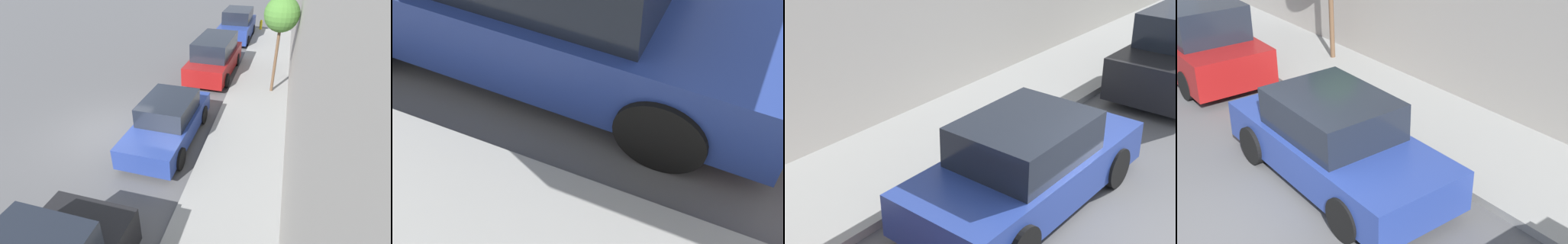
{
  "view_description": "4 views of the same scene",
  "coord_description": "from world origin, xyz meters",
  "views": [
    {
      "loc": [
        5.49,
        -8.04,
        6.08
      ],
      "look_at": [
        3.21,
        0.01,
        1.0
      ],
      "focal_mm": 28.0,
      "sensor_mm": 36.0,
      "label": 1
    },
    {
      "loc": [
        5.49,
        2.1,
        3.43
      ],
      "look_at": [
        3.65,
        1.31,
        1.0
      ],
      "focal_mm": 50.0,
      "sensor_mm": 36.0,
      "label": 2
    },
    {
      "loc": [
        -1.93,
        6.51,
        4.97
      ],
      "look_at": [
        3.37,
        -0.05,
        1.0
      ],
      "focal_mm": 50.0,
      "sensor_mm": 36.0,
      "label": 3
    },
    {
      "loc": [
        -2.33,
        -6.37,
        5.17
      ],
      "look_at": [
        2.77,
        0.01,
        1.0
      ],
      "focal_mm": 50.0,
      "sensor_mm": 36.0,
      "label": 4
    }
  ],
  "objects": [
    {
      "name": "sidewalk",
      "position": [
        4.8,
        0.0,
        0.07
      ],
      "size": [
        2.59,
        32.0,
        0.15
      ],
      "color": "gray",
      "rests_on": "ground_plane"
    },
    {
      "name": "ground_plane",
      "position": [
        0.0,
        0.0,
        0.0
      ],
      "size": [
        60.0,
        60.0,
        0.0
      ],
      "primitive_type": "plane",
      "color": "#515154"
    },
    {
      "name": "parked_sedan_third",
      "position": [
        2.18,
        0.26,
        0.72
      ],
      "size": [
        1.92,
        4.52,
        1.54
      ],
      "color": "navy",
      "rests_on": "ground_plane"
    },
    {
      "name": "parked_minivan_fourth",
      "position": [
        2.36,
        6.58,
        0.92
      ],
      "size": [
        2.02,
        4.95,
        1.9
      ],
      "color": "maroon",
      "rests_on": "ground_plane"
    }
  ]
}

